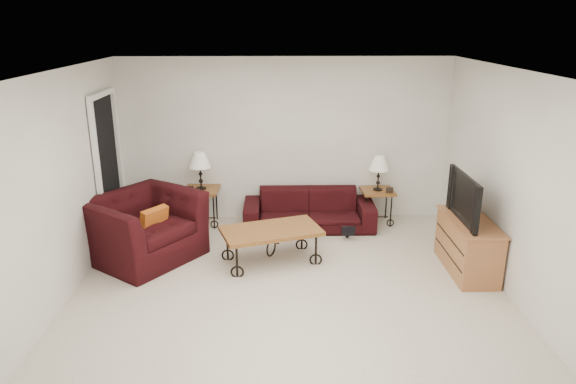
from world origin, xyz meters
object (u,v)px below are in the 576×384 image
(lamp_right, at_px, (378,173))
(lamp_left, at_px, (200,171))
(television, at_px, (472,198))
(coffee_table, at_px, (271,246))
(armchair, at_px, (144,228))
(side_table_left, at_px, (202,206))
(backpack, at_px, (348,226))
(side_table_right, at_px, (377,206))
(sofa, at_px, (309,210))
(tv_stand, at_px, (468,246))

(lamp_right, bearing_deg, lamp_left, 180.00)
(lamp_left, height_order, television, television)
(coffee_table, height_order, armchair, armchair)
(lamp_right, height_order, armchair, lamp_right)
(side_table_left, height_order, backpack, side_table_left)
(side_table_left, distance_m, lamp_left, 0.57)
(lamp_right, xyz_separation_m, television, (0.81, -1.66, 0.17))
(side_table_right, height_order, television, television)
(side_table_left, relative_size, television, 0.56)
(lamp_right, xyz_separation_m, coffee_table, (-1.62, -1.37, -0.57))
(lamp_left, bearing_deg, armchair, -116.24)
(sofa, distance_m, side_table_right, 1.08)
(lamp_right, xyz_separation_m, tv_stand, (0.83, -1.66, -0.46))
(lamp_left, distance_m, coffee_table, 1.85)
(side_table_right, relative_size, backpack, 1.41)
(side_table_right, height_order, lamp_left, lamp_left)
(sofa, distance_m, lamp_right, 1.19)
(side_table_left, bearing_deg, backpack, -15.77)
(lamp_left, xyz_separation_m, tv_stand, (3.51, -1.66, -0.51))
(lamp_right, bearing_deg, television, -64.15)
(coffee_table, bearing_deg, backpack, 35.02)
(lamp_left, bearing_deg, backpack, -15.77)
(side_table_left, relative_size, side_table_right, 1.07)
(tv_stand, height_order, backpack, tv_stand)
(backpack, bearing_deg, armchair, 178.94)
(tv_stand, relative_size, backpack, 2.98)
(side_table_left, bearing_deg, armchair, -116.24)
(sofa, relative_size, backpack, 5.18)
(coffee_table, relative_size, backpack, 3.28)
(tv_stand, bearing_deg, coffee_table, 173.27)
(lamp_right, bearing_deg, side_table_left, 180.00)
(lamp_right, bearing_deg, side_table_right, 0.00)
(armchair, xyz_separation_m, television, (4.08, -0.46, 0.53))
(backpack, bearing_deg, television, -51.49)
(coffee_table, xyz_separation_m, television, (2.42, -0.29, 0.73))
(side_table_left, xyz_separation_m, coffee_table, (1.07, -1.37, -0.05))
(armchair, height_order, backpack, armchair)
(coffee_table, bearing_deg, tv_stand, -6.73)
(sofa, bearing_deg, armchair, -155.28)
(side_table_right, relative_size, television, 0.53)
(armchair, xyz_separation_m, tv_stand, (4.11, -0.46, -0.09))
(lamp_left, height_order, tv_stand, lamp_left)
(coffee_table, distance_m, television, 2.55)
(side_table_right, distance_m, armchair, 3.50)
(armchair, bearing_deg, tv_stand, -59.42)
(lamp_right, bearing_deg, armchair, -159.88)
(lamp_left, relative_size, television, 0.56)
(tv_stand, bearing_deg, backpack, 142.13)
(sofa, xyz_separation_m, armchair, (-2.22, -1.02, 0.14))
(armchair, bearing_deg, side_table_left, 10.74)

